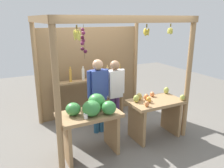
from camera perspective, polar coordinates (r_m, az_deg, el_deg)
ground_plane at (r=5.23m, az=-0.98°, el=-11.18°), size 12.00×12.00×0.00m
market_stall at (r=5.13m, az=-3.23°, el=5.36°), size 2.75×2.08×2.46m
fruit_counter_left at (r=4.04m, az=-5.28°, el=-8.23°), size 1.10×0.65×1.11m
fruit_counter_right at (r=4.76m, az=10.72°, el=-6.53°), size 1.11×0.65×0.96m
bottle_shelf_unit at (r=5.51m, az=-5.48°, el=-0.95°), size 1.76×0.22×1.36m
vendor_man at (r=4.71m, az=-3.54°, el=-1.52°), size 0.48×0.22×1.62m
vendor_woman at (r=4.98m, az=0.71°, el=-1.10°), size 0.48×0.21×1.55m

